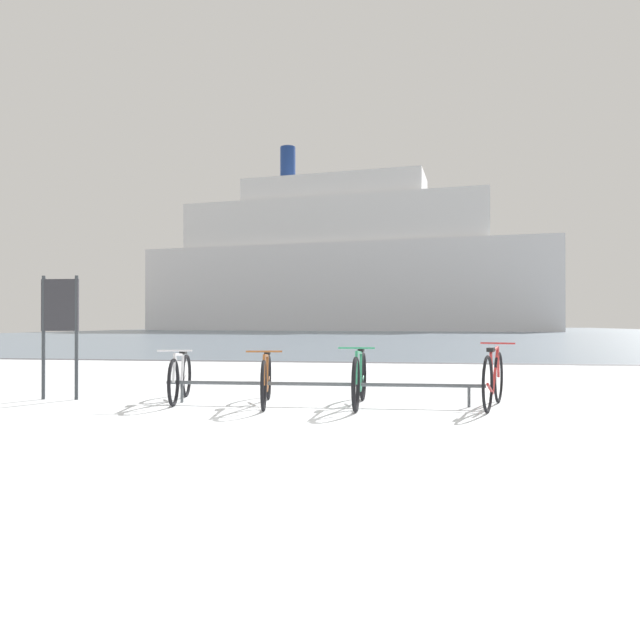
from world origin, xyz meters
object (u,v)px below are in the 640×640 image
(bicycle_0, at_px, (180,377))
(bicycle_1, at_px, (266,379))
(bicycle_3, at_px, (493,378))
(info_sign, at_px, (60,316))
(ferry_ship, at_px, (341,267))
(bicycle_2, at_px, (360,379))

(bicycle_0, height_order, bicycle_1, bicycle_1)
(bicycle_0, xyz_separation_m, bicycle_3, (4.29, 0.04, 0.04))
(bicycle_1, xyz_separation_m, info_sign, (-3.08, 0.08, 0.86))
(ferry_ship, bearing_deg, info_sign, -87.04)
(bicycle_0, bearing_deg, ferry_ship, 94.42)
(bicycle_1, bearing_deg, info_sign, 178.49)
(bicycle_3, relative_size, info_sign, 0.91)
(bicycle_3, height_order, info_sign, info_sign)
(info_sign, relative_size, ferry_ship, 0.03)
(bicycle_1, distance_m, bicycle_3, 3.01)
(bicycle_1, distance_m, bicycle_2, 1.26)
(bicycle_1, bearing_deg, bicycle_3, 3.73)
(bicycle_3, xyz_separation_m, info_sign, (-6.08, -0.11, 0.82))
(bicycle_0, relative_size, bicycle_2, 0.89)
(info_sign, bearing_deg, bicycle_3, 1.08)
(bicycle_0, bearing_deg, bicycle_1, -6.75)
(bicycle_0, distance_m, bicycle_3, 4.29)
(bicycle_2, distance_m, bicycle_3, 1.75)
(info_sign, bearing_deg, bicycle_1, -1.51)
(bicycle_2, height_order, ferry_ship, ferry_ship)
(bicycle_2, relative_size, bicycle_3, 1.09)
(info_sign, bearing_deg, bicycle_2, 0.11)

